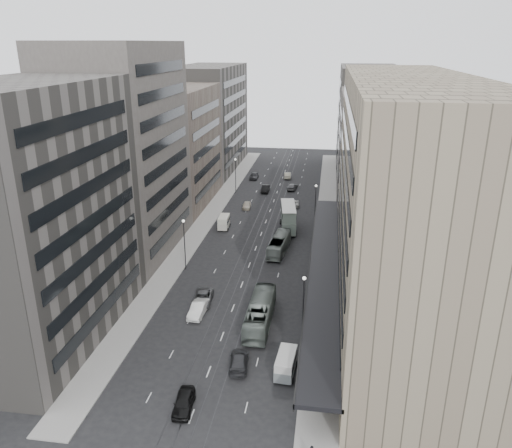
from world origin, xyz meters
The scene contains 29 objects.
ground centered at (0.00, 0.00, 0.00)m, with size 220.00×220.00×0.00m, color black.
sidewalk_right centered at (12.00, 37.50, 0.07)m, with size 4.00×125.00×0.15m, color gray.
sidewalk_left centered at (-12.00, 37.50, 0.07)m, with size 4.00×125.00×0.15m, color gray.
department_store centered at (21.45, 8.00, 14.95)m, with size 19.20×60.00×30.00m.
building_right_mid centered at (21.50, 52.00, 12.00)m, with size 15.00×28.00×24.00m, color #4C4742.
building_right_far centered at (21.50, 82.00, 14.00)m, with size 15.00×32.00×28.00m, color #5A5651.
building_left_a centered at (-21.50, -8.00, 15.00)m, with size 15.00×28.00×30.00m, color #5A5651.
building_left_b centered at (-21.50, 19.00, 17.00)m, with size 15.00×26.00×34.00m, color #4C4742.
building_left_c centered at (-21.50, 46.00, 12.50)m, with size 15.00×28.00×25.00m, color #6C6054.
building_left_d centered at (-21.50, 79.00, 14.00)m, with size 15.00×38.00×28.00m, color #5A5651.
lamp_right_near centered at (9.70, -5.00, 5.20)m, with size 0.44×0.44×8.32m.
lamp_right_far centered at (9.70, 35.00, 5.20)m, with size 0.44×0.44×8.32m.
lamp_left_near centered at (-9.70, 12.00, 5.20)m, with size 0.44×0.44×8.32m.
lamp_left_far centered at (-9.70, 55.00, 5.20)m, with size 0.44×0.44×8.32m.
bus_near centered at (4.20, -2.47, 1.65)m, with size 2.77×11.83×3.29m, color slate.
bus_far centered at (4.17, 21.02, 1.42)m, with size 2.38×10.19×2.84m, color gray.
double_decker centered at (4.77, 31.72, 2.69)m, with size 3.77×9.37×4.99m.
vw_microbus centered at (8.35, -12.11, 1.35)m, with size 2.33×4.61×2.42m.
panel_van centered at (-7.47, 30.73, 1.41)m, with size 2.16×4.14×2.56m.
sedan_0 centered at (-1.00, -19.04, 0.77)m, with size 1.82×4.52×1.54m, color black.
sedan_1 centered at (-4.17, -1.33, 0.82)m, with size 1.73×4.96×1.63m, color white.
sedan_2 centered at (-4.40, 1.85, 0.75)m, with size 2.48×5.37×1.49m, color #525254.
sedan_3 centered at (3.12, -11.57, 0.73)m, with size 2.06×5.06×1.47m, color #2A2A2C.
sedan_4 centered at (-5.18, 43.63, 0.71)m, with size 1.69×4.19×1.43m, color #B8AE99.
sedan_5 centered at (-2.81, 56.85, 0.79)m, with size 1.68×4.81×1.59m, color black.
sedan_6 centered at (4.73, 46.95, 0.66)m, with size 2.20×4.77×1.32m, color beige.
sedan_7 centered at (3.42, 59.83, 0.70)m, with size 1.97×4.86×1.41m, color #5D5D60.
sedan_8 centered at (-7.30, 68.43, 0.85)m, with size 2.01×5.00×1.70m, color #292A2C.
sedan_9 centered at (1.31, 70.44, 0.78)m, with size 1.65×4.74×1.56m, color #BBB49A.
Camera 1 is at (11.78, -57.26, 33.78)m, focal length 35.00 mm.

